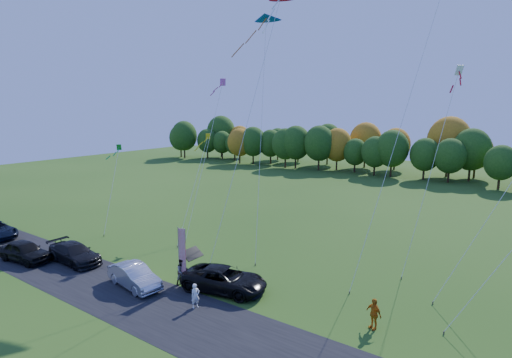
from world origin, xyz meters
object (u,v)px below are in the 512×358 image
Objects in this scene: black_suv at (224,279)px; person_east at (374,314)px; feather_flag at (181,250)px; silver_sedan at (134,276)px.

person_east reaches higher than black_suv.
black_suv is at bearing 18.18° from feather_flag.
feather_flag is at bearing 95.94° from black_suv.
feather_flag reaches higher than silver_sedan.
silver_sedan is 2.61× the size of person_east.
black_suv is at bearing -148.67° from person_east.
feather_flag is (2.59, 2.17, 1.86)m from silver_sedan.
person_east is 13.56m from feather_flag.
person_east is at bearing -96.02° from black_suv.
feather_flag reaches higher than black_suv.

